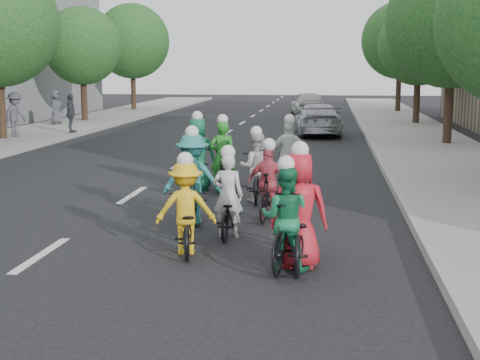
% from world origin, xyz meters
% --- Properties ---
extents(ground, '(120.00, 120.00, 0.00)m').
position_xyz_m(ground, '(0.00, 0.00, 0.00)').
color(ground, black).
rests_on(ground, ground).
extents(sidewalk_right, '(4.00, 80.00, 0.15)m').
position_xyz_m(sidewalk_right, '(8.00, 10.00, 0.07)').
color(sidewalk_right, gray).
rests_on(sidewalk_right, ground).
extents(curb_right, '(0.18, 80.00, 0.18)m').
position_xyz_m(curb_right, '(6.05, 10.00, 0.09)').
color(curb_right, '#999993').
rests_on(curb_right, ground).
extents(tree_l_4, '(4.00, 4.00, 5.97)m').
position_xyz_m(tree_l_4, '(-8.20, 24.00, 3.96)').
color(tree_l_4, black).
rests_on(tree_l_4, ground).
extents(tree_l_5, '(4.80, 4.80, 6.93)m').
position_xyz_m(tree_l_5, '(-8.20, 33.00, 4.52)').
color(tree_l_5, black).
rests_on(tree_l_5, ground).
extents(tree_r_1, '(4.80, 4.80, 6.93)m').
position_xyz_m(tree_r_1, '(8.80, 15.60, 4.52)').
color(tree_r_1, black).
rests_on(tree_r_1, ground).
extents(tree_r_2, '(4.00, 4.00, 5.97)m').
position_xyz_m(tree_r_2, '(8.80, 24.60, 3.96)').
color(tree_r_2, black).
rests_on(tree_r_2, ground).
extents(tree_r_3, '(4.80, 4.80, 6.93)m').
position_xyz_m(tree_r_3, '(8.80, 33.60, 4.52)').
color(tree_r_3, black).
rests_on(tree_r_3, ground).
extents(cyclist_0, '(0.56, 1.56, 1.61)m').
position_xyz_m(cyclist_0, '(2.75, 1.63, 0.52)').
color(cyclist_0, black).
rests_on(cyclist_0, ground).
extents(cyclist_1, '(0.82, 1.76, 1.68)m').
position_xyz_m(cyclist_1, '(3.86, -0.17, 0.63)').
color(cyclist_1, black).
rests_on(cyclist_1, ground).
extents(cyclist_2, '(1.03, 1.77, 1.62)m').
position_xyz_m(cyclist_2, '(2.24, 0.47, 0.59)').
color(cyclist_2, black).
rests_on(cyclist_2, ground).
extents(cyclist_3, '(0.88, 1.62, 1.59)m').
position_xyz_m(cyclist_3, '(3.33, 2.97, 0.58)').
color(cyclist_3, black).
rests_on(cyclist_3, ground).
extents(cyclist_4, '(0.84, 1.83, 1.88)m').
position_xyz_m(cyclist_4, '(4.04, -0.03, 0.65)').
color(cyclist_4, black).
rests_on(cyclist_4, ground).
extents(cyclist_5, '(0.62, 1.62, 1.84)m').
position_xyz_m(cyclist_5, '(2.01, 5.69, 0.64)').
color(cyclist_5, black).
rests_on(cyclist_5, ground).
extents(cyclist_6, '(0.80, 1.95, 1.66)m').
position_xyz_m(cyclist_6, '(2.90, 4.76, 0.59)').
color(cyclist_6, black).
rests_on(cyclist_6, ground).
extents(cyclist_7, '(1.18, 1.96, 1.85)m').
position_xyz_m(cyclist_7, '(1.93, 2.54, 0.72)').
color(cyclist_7, black).
rests_on(cyclist_7, ground).
extents(cyclist_8, '(0.99, 1.59, 1.82)m').
position_xyz_m(cyclist_8, '(3.53, 6.26, 0.63)').
color(cyclist_8, black).
rests_on(cyclist_8, ground).
extents(cyclist_9, '(0.87, 1.68, 1.90)m').
position_xyz_m(cyclist_9, '(1.38, 5.89, 0.70)').
color(cyclist_9, black).
rests_on(cyclist_9, ground).
extents(follow_car_lead, '(2.23, 4.78, 1.35)m').
position_xyz_m(follow_car_lead, '(4.02, 19.34, 0.67)').
color(follow_car_lead, '#A3A3A8').
rests_on(follow_car_lead, ground).
extents(follow_car_trail, '(2.44, 4.58, 1.48)m').
position_xyz_m(follow_car_trail, '(3.22, 30.47, 0.74)').
color(follow_car_trail, silver).
rests_on(follow_car_trail, ground).
extents(spectator_0, '(0.86, 1.24, 1.76)m').
position_xyz_m(spectator_0, '(-7.96, 15.66, 1.03)').
color(spectator_0, '#52525F').
rests_on(spectator_0, sidewalk_left).
extents(spectator_1, '(0.67, 1.05, 1.65)m').
position_xyz_m(spectator_1, '(-6.30, 17.33, 0.98)').
color(spectator_1, '#43454E').
rests_on(spectator_1, sidewalk_left).
extents(spectator_2, '(0.59, 0.84, 1.64)m').
position_xyz_m(spectator_2, '(-8.66, 21.38, 0.97)').
color(spectator_2, '#484854').
rests_on(spectator_2, sidewalk_left).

